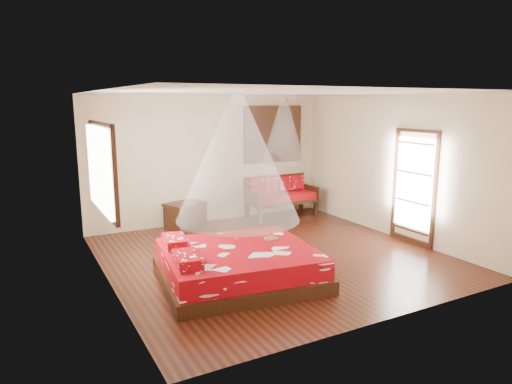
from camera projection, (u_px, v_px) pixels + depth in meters
room at (273, 177)px, 7.72m from camera, size 5.54×5.54×2.84m
bed at (237, 265)px, 6.82m from camera, size 2.52×2.33×0.65m
daybed at (280, 194)px, 10.68m from camera, size 1.63×0.73×0.94m
storage_chest at (186, 215)px, 9.72m from camera, size 0.95×0.83×0.55m
shutter_panel at (273, 134)px, 10.71m from camera, size 1.52×0.06×1.32m
window_left at (104, 169)px, 6.57m from camera, size 0.10×1.74×1.34m
glazed_door at (414, 188)px, 8.53m from camera, size 0.08×1.02×2.16m
wine_tray at (271, 236)px, 7.23m from camera, size 0.22×0.22×0.19m
mosquito_net_main at (238, 158)px, 6.52m from camera, size 1.81×1.81×1.80m
mosquito_net_daybed at (284, 131)px, 10.29m from camera, size 1.01×1.01×1.50m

